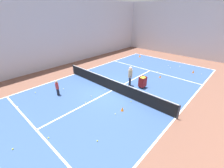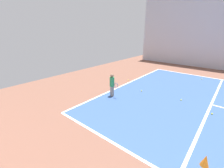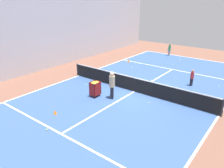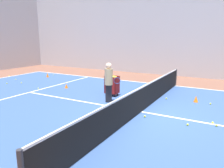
# 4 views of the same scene
# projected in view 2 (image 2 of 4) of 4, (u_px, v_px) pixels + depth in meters

# --- Properties ---
(line_baseline_near) EXTENTS (10.11, 0.10, 0.00)m
(line_baseline_near) POSITION_uv_depth(u_px,v_px,m) (128.00, 83.00, 10.15)
(line_baseline_near) COLOR white
(line_baseline_near) RESTS_ON ground
(line_service_near) EXTENTS (10.11, 0.10, 0.00)m
(line_service_near) POSITION_uv_depth(u_px,v_px,m) (211.00, 105.00, 7.22)
(line_service_near) COLOR white
(line_service_near) RESTS_ON ground
(player_near_baseline) EXTENTS (0.30, 0.60, 1.25)m
(player_near_baseline) POSITION_uv_depth(u_px,v_px,m) (112.00, 84.00, 7.96)
(player_near_baseline) COLOR gray
(player_near_baseline) RESTS_ON ground
(training_cone_2) EXTENTS (0.21, 0.21, 0.34)m
(training_cone_2) POSITION_uv_depth(u_px,v_px,m) (205.00, 161.00, 3.91)
(training_cone_2) COLOR orange
(training_cone_2) RESTS_ON ground
(tennis_ball_2) EXTENTS (0.07, 0.07, 0.07)m
(tennis_ball_2) POSITION_uv_depth(u_px,v_px,m) (141.00, 91.00, 8.78)
(tennis_ball_2) COLOR yellow
(tennis_ball_2) RESTS_ON ground
(tennis_ball_9) EXTENTS (0.07, 0.07, 0.07)m
(tennis_ball_9) POSITION_uv_depth(u_px,v_px,m) (212.00, 114.00, 6.36)
(tennis_ball_9) COLOR yellow
(tennis_ball_9) RESTS_ON ground
(tennis_ball_11) EXTENTS (0.07, 0.07, 0.07)m
(tennis_ball_11) POSITION_uv_depth(u_px,v_px,m) (220.00, 87.00, 9.34)
(tennis_ball_11) COLOR yellow
(tennis_ball_11) RESTS_ON ground
(tennis_ball_12) EXTENTS (0.07, 0.07, 0.07)m
(tennis_ball_12) POSITION_uv_depth(u_px,v_px,m) (128.00, 80.00, 10.67)
(tennis_ball_12) COLOR yellow
(tennis_ball_12) RESTS_ON ground
(tennis_ball_20) EXTENTS (0.07, 0.07, 0.07)m
(tennis_ball_20) POSITION_uv_depth(u_px,v_px,m) (202.00, 79.00, 10.88)
(tennis_ball_20) COLOR yellow
(tennis_ball_20) RESTS_ON ground
(tennis_ball_23) EXTENTS (0.07, 0.07, 0.07)m
(tennis_ball_23) POSITION_uv_depth(u_px,v_px,m) (181.00, 100.00, 7.63)
(tennis_ball_23) COLOR yellow
(tennis_ball_23) RESTS_ON ground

